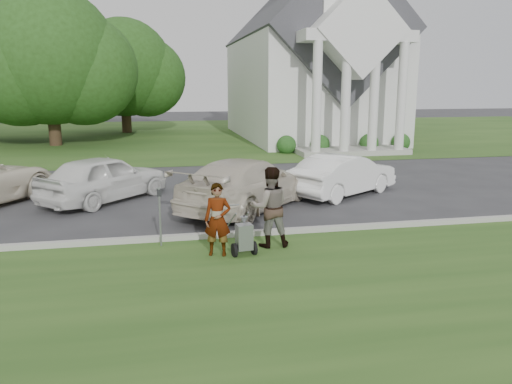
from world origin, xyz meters
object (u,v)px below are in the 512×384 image
object	(u,v)px
church	(309,53)
person_right	(270,208)
person_left	(218,220)
car_c	(246,184)
tree_back	(124,72)
car_d	(344,175)
tree_left	(49,63)
car_b	(104,178)
striping_cart	(244,238)
parking_meter_near	(160,210)

from	to	relation	value
church	person_right	xyz separation A→B (m)	(-8.14, -23.46, -4.97)
person_left	car_c	bearing A→B (deg)	86.24
church	tree_back	size ratio (longest dim) A/B	2.51
car_d	person_right	bearing A→B (deg)	110.15
person_right	person_left	bearing A→B (deg)	18.78
person_right	car_d	xyz separation A→B (m)	(3.81, 5.05, -0.24)
tree_back	car_c	bearing A→B (deg)	-79.40
tree_left	person_left	distance (m)	24.34
car_d	church	bearing A→B (deg)	-46.03
person_left	person_right	xyz separation A→B (m)	(1.30, 0.40, 0.13)
car_b	car_d	world-z (taller)	car_b
church	tree_back	world-z (taller)	church
striping_cart	person_left	size ratio (longest dim) A/B	0.68
church	striping_cart	bearing A→B (deg)	-110.26
tree_left	car_b	bearing A→B (deg)	-74.69
striping_cart	car_d	xyz separation A→B (m)	(4.53, 5.59, 0.30)
car_d	person_left	bearing A→B (deg)	104.03
car_d	car_b	bearing A→B (deg)	52.29
striping_cart	church	bearing A→B (deg)	61.37
tree_left	person_right	distance (m)	24.39
church	car_c	xyz separation A→B (m)	(-8.03, -19.72, -5.14)
person_right	church	bearing A→B (deg)	-107.46
person_left	car_d	size ratio (longest dim) A/B	0.38
car_b	car_c	distance (m)	4.87
striping_cart	person_right	distance (m)	1.05
church	car_b	distance (m)	22.27
person_left	car_b	bearing A→B (deg)	131.20
car_b	car_c	world-z (taller)	car_c
person_left	striping_cart	bearing A→B (deg)	1.65
tree_back	parking_meter_near	world-z (taller)	tree_back
tree_back	car_c	world-z (taller)	tree_back
person_right	car_c	distance (m)	3.75
striping_cart	tree_left	bearing A→B (deg)	101.25
church	person_left	bearing A→B (deg)	-111.58
car_c	car_d	size ratio (longest dim) A/B	1.25
parking_meter_near	car_d	xyz separation A→B (m)	(6.38, 4.53, -0.18)
tree_left	car_c	bearing A→B (deg)	-64.22
car_b	car_d	xyz separation A→B (m)	(8.15, -0.70, -0.05)
tree_back	car_b	size ratio (longest dim) A/B	2.09
tree_back	car_d	size ratio (longest dim) A/B	2.17
striping_cart	parking_meter_near	xyz separation A→B (m)	(-1.85, 1.06, 0.48)
parking_meter_near	striping_cart	bearing A→B (deg)	-29.79
person_left	car_b	xyz separation A→B (m)	(-3.03, 6.15, -0.05)
person_left	car_d	xyz separation A→B (m)	(5.11, 5.45, -0.10)
striping_cart	car_b	size ratio (longest dim) A/B	0.24
person_right	car_d	size ratio (longest dim) A/B	0.44
tree_back	car_b	distance (m)	24.90
car_d	parking_meter_near	bearing A→B (deg)	92.57
car_b	car_d	size ratio (longest dim) A/B	1.04
striping_cart	person_left	bearing A→B (deg)	158.34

